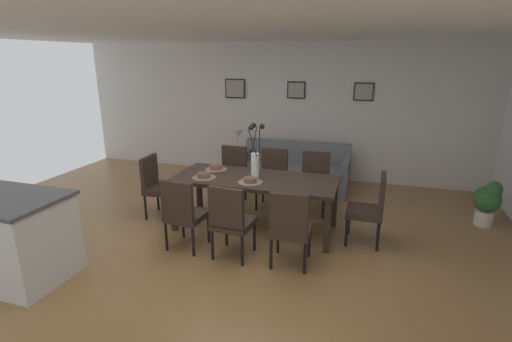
{
  "coord_description": "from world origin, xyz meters",
  "views": [
    {
      "loc": [
        1.55,
        -3.99,
        2.28
      ],
      "look_at": [
        0.12,
        0.51,
        0.87
      ],
      "focal_mm": 26.34,
      "sensor_mm": 36.0,
      "label": 1
    }
  ],
  "objects_px": {
    "dining_chair_near_right": "(232,172)",
    "sofa": "(294,173)",
    "dining_table": "(255,183)",
    "dining_chair_head_east": "(371,206)",
    "dining_chair_mid_left": "(290,225)",
    "bowl_near_left": "(204,175)",
    "dining_chair_far_left": "(231,218)",
    "table_lamp": "(237,136)",
    "centerpiece_vase": "(255,157)",
    "potted_plant": "(488,201)",
    "framed_picture_center": "(296,90)",
    "dining_chair_far_right": "(273,176)",
    "dining_chair_near_left": "(183,211)",
    "dining_chair_head_west": "(157,183)",
    "side_table": "(238,169)",
    "framed_picture_left": "(235,89)",
    "dining_chair_mid_right": "(314,179)",
    "framed_picture_right": "(364,92)",
    "bowl_far_left": "(250,179)",
    "bowl_near_right": "(216,167)"
  },
  "relations": [
    {
      "from": "dining_table",
      "to": "bowl_near_left",
      "type": "relative_size",
      "value": 12.94
    },
    {
      "from": "dining_chair_head_east",
      "to": "dining_chair_mid_left",
      "type": "bearing_deg",
      "value": -134.42
    },
    {
      "from": "dining_chair_head_east",
      "to": "framed_picture_left",
      "type": "height_order",
      "value": "framed_picture_left"
    },
    {
      "from": "dining_chair_head_east",
      "to": "sofa",
      "type": "relative_size",
      "value": 0.47
    },
    {
      "from": "dining_chair_near_left",
      "to": "centerpiece_vase",
      "type": "bearing_deg",
      "value": 52.51
    },
    {
      "from": "dining_chair_near_right",
      "to": "sofa",
      "type": "bearing_deg",
      "value": 51.84
    },
    {
      "from": "dining_table",
      "to": "dining_chair_head_east",
      "type": "bearing_deg",
      "value": 0.69
    },
    {
      "from": "dining_table",
      "to": "bowl_far_left",
      "type": "bearing_deg",
      "value": -90.0
    },
    {
      "from": "bowl_near_left",
      "to": "framed_picture_center",
      "type": "relative_size",
      "value": 0.49
    },
    {
      "from": "dining_chair_far_left",
      "to": "table_lamp",
      "type": "height_order",
      "value": "table_lamp"
    },
    {
      "from": "dining_chair_far_right",
      "to": "bowl_near_right",
      "type": "xyz_separation_m",
      "value": [
        -0.67,
        -0.67,
        0.27
      ]
    },
    {
      "from": "framed_picture_center",
      "to": "dining_chair_head_west",
      "type": "bearing_deg",
      "value": -120.35
    },
    {
      "from": "dining_chair_mid_left",
      "to": "dining_chair_mid_right",
      "type": "xyz_separation_m",
      "value": [
        -0.01,
        1.72,
        0.0
      ]
    },
    {
      "from": "dining_chair_far_left",
      "to": "side_table",
      "type": "bearing_deg",
      "value": 108.69
    },
    {
      "from": "dining_chair_far_left",
      "to": "table_lamp",
      "type": "xyz_separation_m",
      "value": [
        -0.93,
        2.74,
        0.38
      ]
    },
    {
      "from": "dining_chair_near_right",
      "to": "dining_chair_mid_left",
      "type": "distance_m",
      "value": 2.17
    },
    {
      "from": "dining_chair_near_right",
      "to": "framed_picture_right",
      "type": "xyz_separation_m",
      "value": [
        1.91,
        1.72,
        1.2
      ]
    },
    {
      "from": "dining_chair_near_left",
      "to": "potted_plant",
      "type": "relative_size",
      "value": 1.37
    },
    {
      "from": "dining_chair_head_west",
      "to": "bowl_near_left",
      "type": "xyz_separation_m",
      "value": [
        0.86,
        -0.19,
        0.27
      ]
    },
    {
      "from": "bowl_near_left",
      "to": "framed_picture_right",
      "type": "xyz_separation_m",
      "value": [
        1.9,
        2.78,
        0.93
      ]
    },
    {
      "from": "dining_chair_mid_left",
      "to": "bowl_near_left",
      "type": "distance_m",
      "value": 1.51
    },
    {
      "from": "bowl_near_left",
      "to": "centerpiece_vase",
      "type": "bearing_deg",
      "value": 17.31
    },
    {
      "from": "dining_chair_head_east",
      "to": "sofa",
      "type": "xyz_separation_m",
      "value": [
        -1.39,
        1.86,
        -0.23
      ]
    },
    {
      "from": "bowl_near_right",
      "to": "framed_picture_right",
      "type": "xyz_separation_m",
      "value": [
        1.9,
        2.37,
        0.93
      ]
    },
    {
      "from": "dining_chair_near_left",
      "to": "potted_plant",
      "type": "distance_m",
      "value": 4.19
    },
    {
      "from": "dining_chair_head_west",
      "to": "framed_picture_right",
      "type": "bearing_deg",
      "value": 43.23
    },
    {
      "from": "dining_chair_near_right",
      "to": "sofa",
      "type": "xyz_separation_m",
      "value": [
        0.81,
        1.03,
        -0.23
      ]
    },
    {
      "from": "dining_chair_mid_left",
      "to": "side_table",
      "type": "relative_size",
      "value": 1.77
    },
    {
      "from": "dining_chair_far_right",
      "to": "dining_chair_head_east",
      "type": "height_order",
      "value": "same"
    },
    {
      "from": "dining_chair_near_right",
      "to": "sofa",
      "type": "relative_size",
      "value": 0.47
    },
    {
      "from": "dining_chair_near_right",
      "to": "framed_picture_left",
      "type": "relative_size",
      "value": 2.21
    },
    {
      "from": "dining_chair_far_left",
      "to": "centerpiece_vase",
      "type": "xyz_separation_m",
      "value": [
        0.02,
        0.88,
        0.51
      ]
    },
    {
      "from": "dining_table",
      "to": "framed_picture_center",
      "type": "relative_size",
      "value": 6.32
    },
    {
      "from": "centerpiece_vase",
      "to": "potted_plant",
      "type": "xyz_separation_m",
      "value": [
        3.08,
        1.06,
        -0.65
      ]
    },
    {
      "from": "dining_table",
      "to": "framed_picture_center",
      "type": "xyz_separation_m",
      "value": [
        -0.0,
        2.58,
        1.04
      ]
    },
    {
      "from": "dining_chair_far_right",
      "to": "potted_plant",
      "type": "bearing_deg",
      "value": 3.52
    },
    {
      "from": "centerpiece_vase",
      "to": "side_table",
      "type": "height_order",
      "value": "centerpiece_vase"
    },
    {
      "from": "dining_chair_near_left",
      "to": "dining_chair_head_east",
      "type": "relative_size",
      "value": 1.0
    },
    {
      "from": "framed_picture_center",
      "to": "centerpiece_vase",
      "type": "bearing_deg",
      "value": -89.98
    },
    {
      "from": "sofa",
      "to": "side_table",
      "type": "height_order",
      "value": "sofa"
    },
    {
      "from": "sofa",
      "to": "dining_chair_far_right",
      "type": "bearing_deg",
      "value": -97.22
    },
    {
      "from": "dining_chair_mid_right",
      "to": "dining_chair_head_west",
      "type": "bearing_deg",
      "value": -157.87
    },
    {
      "from": "centerpiece_vase",
      "to": "potted_plant",
      "type": "relative_size",
      "value": 1.1
    },
    {
      "from": "bowl_near_left",
      "to": "framed_picture_left",
      "type": "height_order",
      "value": "framed_picture_left"
    },
    {
      "from": "bowl_near_left",
      "to": "dining_chair_head_west",
      "type": "bearing_deg",
      "value": 167.73
    },
    {
      "from": "dining_chair_head_west",
      "to": "framed_picture_left",
      "type": "distance_m",
      "value": 2.87
    },
    {
      "from": "framed_picture_left",
      "to": "dining_chair_mid_left",
      "type": "bearing_deg",
      "value": -60.7
    },
    {
      "from": "dining_chair_far_right",
      "to": "framed_picture_right",
      "type": "bearing_deg",
      "value": 54.17
    },
    {
      "from": "dining_chair_far_right",
      "to": "dining_chair_mid_right",
      "type": "bearing_deg",
      "value": -0.15
    },
    {
      "from": "dining_chair_far_right",
      "to": "framed_picture_center",
      "type": "relative_size",
      "value": 2.64
    }
  ]
}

